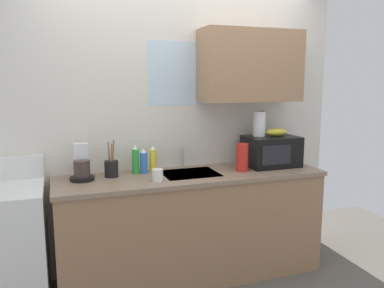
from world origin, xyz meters
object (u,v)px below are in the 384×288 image
object	(u,v)px
stove_range	(3,249)
coffee_maker	(82,166)
dish_soap_bottle_green	(135,160)
mug_white	(158,175)
microwave	(271,151)
cereal_canister	(242,157)
paper_towel_roll	(259,124)
dish_soap_bottle_yellow	(153,159)
utensil_crock	(111,168)
dish_soap_bottle_blue	(144,162)
banana_bunch	(276,132)

from	to	relation	value
stove_range	coffee_maker	distance (m)	0.80
stove_range	dish_soap_bottle_green	xyz separation A→B (m)	(1.02, 0.16, 0.56)
dish_soap_bottle_green	mug_white	world-z (taller)	dish_soap_bottle_green
microwave	cereal_canister	size ratio (longest dim) A/B	1.95
paper_towel_roll	mug_white	bearing A→B (deg)	-166.55
coffee_maker	cereal_canister	xyz separation A→B (m)	(1.31, -0.16, 0.01)
coffee_maker	paper_towel_roll	bearing A→B (deg)	-0.31
dish_soap_bottle_green	cereal_canister	xyz separation A→B (m)	(0.87, -0.22, 0.01)
stove_range	microwave	world-z (taller)	microwave
dish_soap_bottle_yellow	dish_soap_bottle_green	distance (m)	0.15
paper_towel_roll	utensil_crock	xyz separation A→B (m)	(-1.32, 0.02, -0.31)
dish_soap_bottle_yellow	cereal_canister	distance (m)	0.76
dish_soap_bottle_blue	dish_soap_bottle_green	xyz separation A→B (m)	(-0.07, 0.01, 0.02)
dish_soap_bottle_yellow	dish_soap_bottle_blue	distance (m)	0.09
mug_white	utensil_crock	size ratio (longest dim) A/B	0.32
cereal_canister	dish_soap_bottle_blue	bearing A→B (deg)	165.66
dish_soap_bottle_blue	dish_soap_bottle_green	distance (m)	0.07
paper_towel_roll	dish_soap_bottle_green	xyz separation A→B (m)	(-1.11, 0.07, -0.27)
dish_soap_bottle_blue	cereal_canister	bearing A→B (deg)	-14.34
dish_soap_bottle_blue	coffee_maker	bearing A→B (deg)	-174.55
coffee_maker	utensil_crock	world-z (taller)	utensil_crock
stove_range	cereal_canister	world-z (taller)	cereal_canister
banana_bunch	coffee_maker	distance (m)	1.71
microwave	cereal_canister	distance (m)	0.35
stove_range	dish_soap_bottle_yellow	world-z (taller)	dish_soap_bottle_yellow
dish_soap_bottle_yellow	mug_white	world-z (taller)	dish_soap_bottle_yellow
paper_towel_roll	dish_soap_bottle_blue	world-z (taller)	paper_towel_roll
coffee_maker	mug_white	world-z (taller)	coffee_maker
microwave	mug_white	world-z (taller)	microwave
microwave	dish_soap_bottle_green	bearing A→B (deg)	174.47
banana_bunch	paper_towel_roll	world-z (taller)	paper_towel_roll
stove_range	mug_white	bearing A→B (deg)	-7.27
stove_range	dish_soap_bottle_blue	size ratio (longest dim) A/B	5.17
dish_soap_bottle_yellow	cereal_canister	size ratio (longest dim) A/B	0.96
paper_towel_roll	cereal_canister	distance (m)	0.39
cereal_canister	utensil_crock	distance (m)	1.09
dish_soap_bottle_yellow	dish_soap_bottle_green	world-z (taller)	dish_soap_bottle_green
banana_bunch	utensil_crock	bearing A→B (deg)	177.28
microwave	coffee_maker	size ratio (longest dim) A/B	1.64
dish_soap_bottle_yellow	utensil_crock	world-z (taller)	utensil_crock
banana_bunch	dish_soap_bottle_green	size ratio (longest dim) A/B	0.83
paper_towel_roll	cereal_canister	world-z (taller)	paper_towel_roll
microwave	dish_soap_bottle_blue	distance (m)	1.15
microwave	paper_towel_roll	bearing A→B (deg)	152.62
microwave	mug_white	distance (m)	1.12
dish_soap_bottle_yellow	mug_white	distance (m)	0.32
paper_towel_roll	utensil_crock	bearing A→B (deg)	179.14
microwave	dish_soap_bottle_yellow	bearing A→B (deg)	173.32
microwave	mug_white	xyz separation A→B (m)	(-1.10, -0.19, -0.09)
stove_range	dish_soap_bottle_blue	distance (m)	1.22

